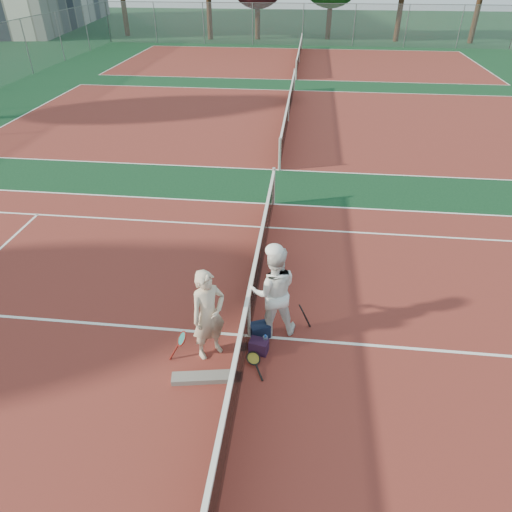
% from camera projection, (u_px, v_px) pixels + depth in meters
% --- Properties ---
extents(ground, '(130.00, 130.00, 0.00)m').
position_uv_depth(ground, '(249.00, 336.00, 8.52)').
color(ground, '#0D321A').
rests_on(ground, ground).
extents(court_main, '(23.77, 10.97, 0.01)m').
position_uv_depth(court_main, '(249.00, 336.00, 8.52)').
color(court_main, maroon).
rests_on(court_main, ground).
extents(court_far_a, '(23.77, 10.97, 0.01)m').
position_uv_depth(court_far_a, '(288.00, 121.00, 19.74)').
color(court_far_a, maroon).
rests_on(court_far_a, ground).
extents(court_far_b, '(23.77, 10.97, 0.01)m').
position_uv_depth(court_far_b, '(299.00, 62.00, 30.96)').
color(court_far_b, maroon).
rests_on(court_far_b, ground).
extents(net_main, '(0.10, 10.98, 1.02)m').
position_uv_depth(net_main, '(249.00, 315.00, 8.24)').
color(net_main, black).
rests_on(net_main, ground).
extents(net_far_a, '(0.10, 10.98, 1.02)m').
position_uv_depth(net_far_a, '(289.00, 109.00, 19.46)').
color(net_far_a, black).
rests_on(net_far_a, ground).
extents(net_far_b, '(0.10, 10.98, 1.02)m').
position_uv_depth(net_far_b, '(299.00, 54.00, 30.69)').
color(net_far_b, black).
rests_on(net_far_b, ground).
extents(fence_back, '(32.00, 0.06, 3.00)m').
position_uv_depth(fence_back, '(303.00, 25.00, 35.96)').
color(fence_back, slate).
rests_on(fence_back, ground).
extents(player_a, '(0.75, 0.74, 1.74)m').
position_uv_depth(player_a, '(208.00, 315.00, 7.69)').
color(player_a, beige).
rests_on(player_a, ground).
extents(player_b, '(0.99, 0.84, 1.82)m').
position_uv_depth(player_b, '(273.00, 291.00, 8.18)').
color(player_b, white).
rests_on(player_b, ground).
extents(racket_red, '(0.43, 0.40, 0.53)m').
position_uv_depth(racket_red, '(183.00, 345.00, 7.96)').
color(racket_red, maroon).
rests_on(racket_red, ground).
extents(racket_black_held, '(0.34, 0.35, 0.56)m').
position_uv_depth(racket_black_held, '(302.00, 317.00, 8.54)').
color(racket_black_held, black).
rests_on(racket_black_held, ground).
extents(racket_spare, '(0.50, 0.66, 0.13)m').
position_uv_depth(racket_spare, '(253.00, 359.00, 7.94)').
color(racket_spare, black).
rests_on(racket_spare, ground).
extents(sports_bag_navy, '(0.42, 0.36, 0.28)m').
position_uv_depth(sports_bag_navy, '(260.00, 330.00, 8.45)').
color(sports_bag_navy, '#101A32').
rests_on(sports_bag_navy, ground).
extents(sports_bag_purple, '(0.36, 0.28, 0.26)m').
position_uv_depth(sports_bag_purple, '(259.00, 346.00, 8.11)').
color(sports_bag_purple, black).
rests_on(sports_bag_purple, ground).
extents(net_cover_canvas, '(1.00, 0.39, 0.10)m').
position_uv_depth(net_cover_canvas, '(201.00, 378.00, 7.61)').
color(net_cover_canvas, slate).
rests_on(net_cover_canvas, ground).
extents(water_bottle, '(0.09, 0.09, 0.30)m').
position_uv_depth(water_bottle, '(265.00, 343.00, 8.15)').
color(water_bottle, silver).
rests_on(water_bottle, ground).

